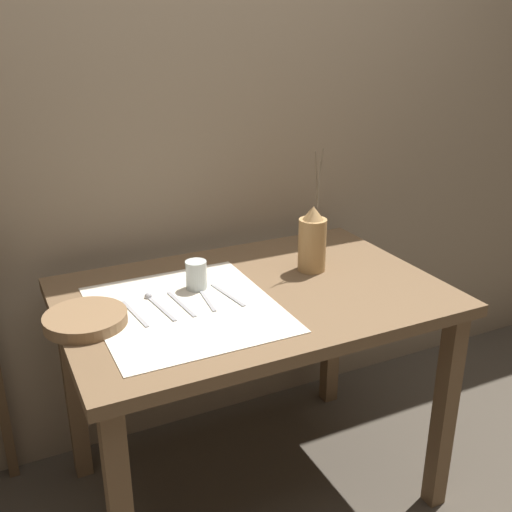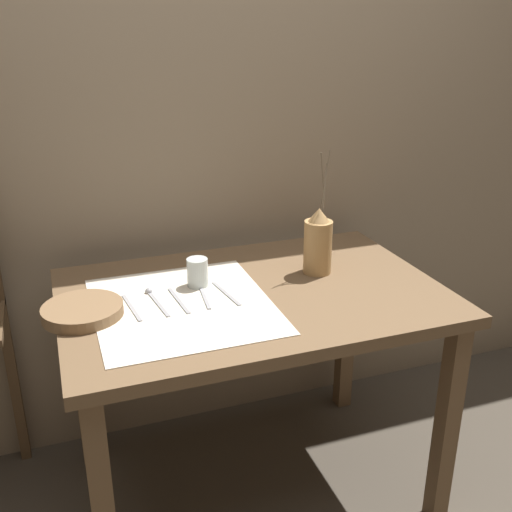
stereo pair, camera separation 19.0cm
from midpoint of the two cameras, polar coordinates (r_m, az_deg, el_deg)
name	(u,v)px [view 2 (the right image)]	position (r m, az deg, el deg)	size (l,w,h in m)	color
ground_plane	(253,485)	(2.39, 2.13, -21.02)	(12.00, 12.00, 0.00)	#473F35
stone_wall_back	(206,138)	(2.29, -2.39, 11.10)	(7.00, 0.06, 2.40)	gray
wooden_table	(252,320)	(1.99, 2.40, -6.15)	(1.22, 0.82, 0.80)	brown
linen_cloth	(183,305)	(1.84, -4.09, -4.78)	(0.53, 0.59, 0.00)	beige
pitcher_with_flowers	(318,243)	(2.06, 8.55, 1.19)	(0.10, 0.10, 0.43)	#A87F4C
wooden_bowl	(83,311)	(1.82, -13.34, -5.19)	(0.24, 0.24, 0.04)	brown
glass_tumbler_near	(197,272)	(1.95, -2.84, -1.63)	(0.07, 0.07, 0.09)	#B7C1BC
knife_center	(132,307)	(1.84, -8.90, -4.91)	(0.03, 0.20, 0.00)	#939399
spoon_inner	(153,296)	(1.90, -7.02, -3.91)	(0.04, 0.21, 0.02)	#939399
fork_inner	(179,300)	(1.87, -4.52, -4.27)	(0.03, 0.20, 0.00)	#939399
spoon_outer	(201,288)	(1.95, -2.47, -3.11)	(0.04, 0.21, 0.02)	#939399
fork_outer	(226,293)	(1.91, -0.05, -3.60)	(0.04, 0.19, 0.00)	#939399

